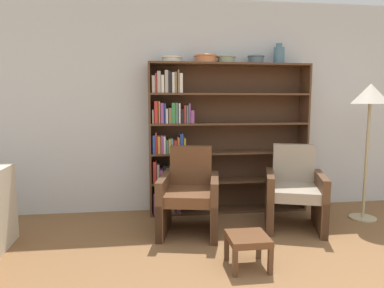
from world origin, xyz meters
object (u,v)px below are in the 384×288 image
at_px(bowl_slate, 256,59).
at_px(armchair_cushioned, 294,191).
at_px(bowl_terracotta, 226,59).
at_px(vase_tall, 279,55).
at_px(armchair_leather, 189,195).
at_px(footstool, 248,241).
at_px(bowl_copper, 172,59).
at_px(bowl_olive, 206,59).
at_px(bookshelf, 212,140).
at_px(floor_lamp, 370,101).

bearing_deg(bowl_slate, armchair_cushioned, -66.28).
height_order(bowl_terracotta, vase_tall, vase_tall).
height_order(armchair_leather, armchair_cushioned, same).
height_order(bowl_slate, footstool, bowl_slate).
xyz_separation_m(bowl_copper, armchair_cushioned, (1.36, -0.65, -1.56)).
distance_m(bowl_terracotta, armchair_leather, 1.78).
distance_m(bowl_olive, bowl_slate, 0.65).
xyz_separation_m(armchair_leather, armchair_cushioned, (1.23, -0.00, 0.00)).
relative_size(bookshelf, armchair_leather, 2.21).
distance_m(armchair_leather, footstool, 1.01).
relative_size(bowl_slate, armchair_cushioned, 0.23).
relative_size(bowl_terracotta, armchair_leather, 0.25).
bearing_deg(footstool, floor_lamp, 29.99).
relative_size(bowl_copper, bowl_olive, 0.84).
height_order(bowl_copper, vase_tall, vase_tall).
height_order(bookshelf, bowl_olive, bowl_olive).
relative_size(vase_tall, footstool, 0.75).
bearing_deg(floor_lamp, bowl_copper, 167.31).
xyz_separation_m(bowl_terracotta, vase_tall, (0.69, 0.00, 0.06)).
height_order(bowl_copper, bowl_slate, bowl_slate).
height_order(bowl_slate, armchair_leather, bowl_slate).
relative_size(bowl_olive, armchair_leather, 0.32).
distance_m(armchair_leather, floor_lamp, 2.43).
xyz_separation_m(bookshelf, vase_tall, (0.86, -0.01, 1.09)).
height_order(floor_lamp, footstool, floor_lamp).
bearing_deg(bowl_olive, bowl_copper, 180.00).
bearing_deg(floor_lamp, bowl_olive, 164.62).
xyz_separation_m(bowl_terracotta, footstool, (-0.15, -1.56, -1.75)).
distance_m(bowl_copper, floor_lamp, 2.45).
height_order(vase_tall, floor_lamp, vase_tall).
height_order(bowl_terracotta, floor_lamp, bowl_terracotta).
bearing_deg(floor_lamp, bowl_terracotta, 162.27).
xyz_separation_m(bookshelf, footstool, (0.02, -1.57, -0.72)).
bearing_deg(vase_tall, armchair_leather, -152.37).
height_order(vase_tall, footstool, vase_tall).
height_order(bookshelf, floor_lamp, bookshelf).
relative_size(bowl_olive, floor_lamp, 0.18).
xyz_separation_m(vase_tall, armchair_cushioned, (-0.02, -0.65, -1.63)).
bearing_deg(footstool, bowl_slate, 71.06).
bearing_deg(floor_lamp, armchair_leather, -176.70).
bearing_deg(bookshelf, bowl_olive, -171.26).
relative_size(bowl_copper, armchair_cushioned, 0.27).
bearing_deg(floor_lamp, armchair_cushioned, -172.46).
bearing_deg(bowl_terracotta, footstool, -95.42).
distance_m(bowl_olive, footstool, 2.35).
bearing_deg(vase_tall, bowl_terracotta, 180.00).
height_order(bowl_slate, floor_lamp, bowl_slate).
relative_size(bookshelf, floor_lamp, 1.25).
distance_m(bookshelf, floor_lamp, 1.96).
distance_m(bowl_copper, footstool, 2.39).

